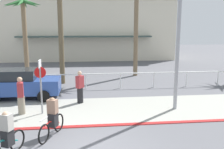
{
  "coord_description": "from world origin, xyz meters",
  "views": [
    {
      "loc": [
        -0.02,
        -7.3,
        3.97
      ],
      "look_at": [
        1.45,
        6.0,
        1.42
      ],
      "focal_mm": 39.2,
      "sensor_mm": 36.0,
      "label": 1
    }
  ],
  "objects_px": {
    "streetlight_curb": "(181,21)",
    "cyclist_red_0": "(52,118)",
    "stop_sign_bike_lane": "(41,79)",
    "palm_tree_1": "(23,18)",
    "cyclist_teal_1": "(6,136)",
    "pedestrian_1": "(21,97)",
    "pedestrian_0": "(80,88)",
    "car_blue_1": "(19,84)"
  },
  "relations": [
    {
      "from": "streetlight_curb",
      "to": "palm_tree_1",
      "type": "bearing_deg",
      "value": 134.58
    },
    {
      "from": "cyclist_red_0",
      "to": "pedestrian_1",
      "type": "bearing_deg",
      "value": 124.59
    },
    {
      "from": "stop_sign_bike_lane",
      "to": "pedestrian_0",
      "type": "distance_m",
      "value": 2.46
    },
    {
      "from": "pedestrian_0",
      "to": "pedestrian_1",
      "type": "height_order",
      "value": "pedestrian_1"
    },
    {
      "from": "streetlight_curb",
      "to": "cyclist_red_0",
      "type": "bearing_deg",
      "value": -158.21
    },
    {
      "from": "streetlight_curb",
      "to": "cyclist_red_0",
      "type": "distance_m",
      "value": 7.06
    },
    {
      "from": "streetlight_curb",
      "to": "pedestrian_0",
      "type": "height_order",
      "value": "streetlight_curb"
    },
    {
      "from": "palm_tree_1",
      "to": "cyclist_teal_1",
      "type": "height_order",
      "value": "palm_tree_1"
    },
    {
      "from": "stop_sign_bike_lane",
      "to": "cyclist_red_0",
      "type": "height_order",
      "value": "stop_sign_bike_lane"
    },
    {
      "from": "car_blue_1",
      "to": "cyclist_teal_1",
      "type": "bearing_deg",
      "value": -79.14
    },
    {
      "from": "stop_sign_bike_lane",
      "to": "streetlight_curb",
      "type": "height_order",
      "value": "streetlight_curb"
    },
    {
      "from": "car_blue_1",
      "to": "pedestrian_0",
      "type": "xyz_separation_m",
      "value": [
        3.44,
        -1.26,
        -0.06
      ]
    },
    {
      "from": "palm_tree_1",
      "to": "pedestrian_0",
      "type": "height_order",
      "value": "palm_tree_1"
    },
    {
      "from": "cyclist_teal_1",
      "to": "car_blue_1",
      "type": "bearing_deg",
      "value": 100.86
    },
    {
      "from": "palm_tree_1",
      "to": "pedestrian_1",
      "type": "distance_m",
      "value": 10.01
    },
    {
      "from": "car_blue_1",
      "to": "cyclist_teal_1",
      "type": "xyz_separation_m",
      "value": [
        1.27,
        -6.64,
        -0.18
      ]
    },
    {
      "from": "stop_sign_bike_lane",
      "to": "palm_tree_1",
      "type": "height_order",
      "value": "palm_tree_1"
    },
    {
      "from": "cyclist_teal_1",
      "to": "cyclist_red_0",
      "type": "bearing_deg",
      "value": 48.77
    },
    {
      "from": "car_blue_1",
      "to": "cyclist_teal_1",
      "type": "height_order",
      "value": "car_blue_1"
    },
    {
      "from": "cyclist_red_0",
      "to": "pedestrian_1",
      "type": "xyz_separation_m",
      "value": [
        -1.74,
        2.53,
        0.14
      ]
    },
    {
      "from": "stop_sign_bike_lane",
      "to": "car_blue_1",
      "type": "xyz_separation_m",
      "value": [
        -1.69,
        2.76,
        -0.81
      ]
    },
    {
      "from": "palm_tree_1",
      "to": "car_blue_1",
      "type": "height_order",
      "value": "palm_tree_1"
    },
    {
      "from": "car_blue_1",
      "to": "cyclist_teal_1",
      "type": "relative_size",
      "value": 2.61
    },
    {
      "from": "pedestrian_0",
      "to": "cyclist_teal_1",
      "type": "bearing_deg",
      "value": -111.92
    },
    {
      "from": "cyclist_red_0",
      "to": "cyclist_teal_1",
      "type": "distance_m",
      "value": 1.85
    },
    {
      "from": "streetlight_curb",
      "to": "palm_tree_1",
      "type": "xyz_separation_m",
      "value": [
        -9.15,
        9.29,
        0.51
      ]
    },
    {
      "from": "stop_sign_bike_lane",
      "to": "car_blue_1",
      "type": "distance_m",
      "value": 3.34
    },
    {
      "from": "car_blue_1",
      "to": "cyclist_teal_1",
      "type": "distance_m",
      "value": 6.76
    },
    {
      "from": "stop_sign_bike_lane",
      "to": "streetlight_curb",
      "type": "bearing_deg",
      "value": -2.02
    },
    {
      "from": "cyclist_teal_1",
      "to": "pedestrian_1",
      "type": "relative_size",
      "value": 0.95
    },
    {
      "from": "cyclist_red_0",
      "to": "pedestrian_0",
      "type": "relative_size",
      "value": 0.98
    },
    {
      "from": "palm_tree_1",
      "to": "pedestrian_1",
      "type": "bearing_deg",
      "value": -78.96
    },
    {
      "from": "stop_sign_bike_lane",
      "to": "pedestrian_1",
      "type": "xyz_separation_m",
      "value": [
        -0.94,
        0.04,
        -0.85
      ]
    },
    {
      "from": "palm_tree_1",
      "to": "cyclist_red_0",
      "type": "height_order",
      "value": "palm_tree_1"
    },
    {
      "from": "cyclist_teal_1",
      "to": "pedestrian_1",
      "type": "bearing_deg",
      "value": 97.56
    },
    {
      "from": "cyclist_red_0",
      "to": "pedestrian_0",
      "type": "bearing_deg",
      "value": 76.68
    },
    {
      "from": "cyclist_red_0",
      "to": "pedestrian_1",
      "type": "height_order",
      "value": "pedestrian_1"
    },
    {
      "from": "stop_sign_bike_lane",
      "to": "pedestrian_1",
      "type": "relative_size",
      "value": 1.44
    },
    {
      "from": "car_blue_1",
      "to": "palm_tree_1",
      "type": "bearing_deg",
      "value": 99.07
    },
    {
      "from": "cyclist_red_0",
      "to": "palm_tree_1",
      "type": "bearing_deg",
      "value": 106.87
    },
    {
      "from": "palm_tree_1",
      "to": "streetlight_curb",
      "type": "bearing_deg",
      "value": -45.42
    },
    {
      "from": "pedestrian_0",
      "to": "cyclist_red_0",
      "type": "bearing_deg",
      "value": -103.32
    }
  ]
}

